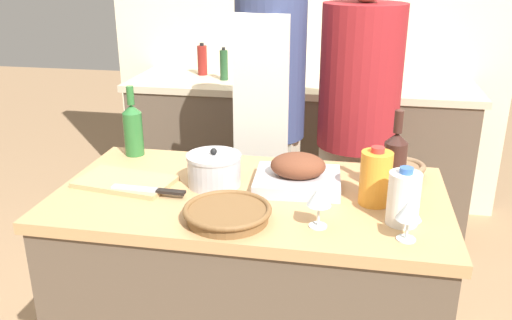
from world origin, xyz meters
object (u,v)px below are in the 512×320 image
at_px(roasting_pan, 298,174).
at_px(cutting_board, 125,182).
at_px(wine_glass_left, 409,211).
at_px(person_cook_guest, 358,122).
at_px(wine_bottle_green, 395,161).
at_px(condiment_bottle_short, 288,71).
at_px(wicker_basket, 227,213).
at_px(wine_glass_right, 319,197).
at_px(condiment_bottle_extra, 224,65).
at_px(stock_pot, 214,170).
at_px(condiment_bottle_tall, 202,60).
at_px(milk_jug, 404,198).
at_px(knife_chef, 151,190).
at_px(mixing_bowl, 402,170).
at_px(wine_bottle_dark, 133,128).
at_px(juice_jug, 376,178).
at_px(person_cook_aproned, 270,109).

relative_size(roasting_pan, cutting_board, 0.87).
xyz_separation_m(wine_glass_left, person_cook_guest, (-0.15, 1.07, -0.06)).
height_order(wine_bottle_green, person_cook_guest, person_cook_guest).
relative_size(cutting_board, condiment_bottle_short, 1.75).
relative_size(roasting_pan, wicker_basket, 1.13).
xyz_separation_m(wine_glass_right, condiment_bottle_extra, (-0.71, 1.71, 0.05)).
bearing_deg(stock_pot, condiment_bottle_short, 86.22).
bearing_deg(wine_glass_left, wine_glass_right, 172.31).
bearing_deg(condiment_bottle_tall, wicker_basket, -71.83).
bearing_deg(milk_jug, condiment_bottle_short, 110.23).
height_order(stock_pot, condiment_bottle_tall, condiment_bottle_tall).
bearing_deg(wine_glass_right, knife_chef, 168.11).
height_order(roasting_pan, condiment_bottle_extra, condiment_bottle_extra).
distance_m(cutting_board, mixing_bowl, 1.01).
bearing_deg(wine_bottle_dark, wine_glass_left, -26.90).
relative_size(wine_glass_right, knife_chef, 0.50).
distance_m(milk_jug, condiment_bottle_short, 1.60).
distance_m(juice_jug, wine_bottle_dark, 1.01).
bearing_deg(wicker_basket, wine_glass_right, 2.16).
distance_m(mixing_bowl, wine_bottle_dark, 1.07).
bearing_deg(condiment_bottle_short, wicker_basket, -89.12).
xyz_separation_m(wine_bottle_dark, condiment_bottle_extra, (0.08, 1.21, 0.04)).
relative_size(mixing_bowl, person_cook_aproned, 0.10).
bearing_deg(wine_glass_right, person_cook_guest, 84.29).
distance_m(wicker_basket, wine_bottle_green, 0.61).
bearing_deg(wine_glass_right, wicker_basket, -177.84).
bearing_deg(wine_bottle_dark, condiment_bottle_tall, 93.81).
distance_m(wine_bottle_dark, condiment_bottle_extra, 1.21).
relative_size(milk_jug, person_cook_aproned, 0.11).
xyz_separation_m(roasting_pan, wicker_basket, (-0.18, -0.30, -0.02)).
distance_m(roasting_pan, mixing_bowl, 0.40).
distance_m(roasting_pan, wine_bottle_dark, 0.73).
relative_size(mixing_bowl, wine_glass_right, 1.25).
bearing_deg(wine_bottle_green, roasting_pan, -177.62).
distance_m(wine_bottle_dark, person_cook_aproned, 0.69).
height_order(wine_bottle_green, condiment_bottle_short, wine_bottle_green).
distance_m(cutting_board, condiment_bottle_short, 1.44).
bearing_deg(condiment_bottle_extra, wine_bottle_green, -56.15).
bearing_deg(milk_jug, stock_pot, 164.06).
relative_size(juice_jug, wine_bottle_green, 0.67).
bearing_deg(mixing_bowl, stock_pot, -163.91).
xyz_separation_m(wine_bottle_green, person_cook_aproned, (-0.54, 0.68, -0.03)).
xyz_separation_m(condiment_bottle_extra, person_cook_aproned, (0.40, -0.73, -0.06)).
height_order(wine_bottle_dark, condiment_bottle_short, wine_bottle_dark).
bearing_deg(condiment_bottle_tall, stock_pot, -72.64).
bearing_deg(juice_jug, wicker_basket, -154.78).
xyz_separation_m(wine_glass_right, condiment_bottle_tall, (-0.88, 1.83, 0.05)).
relative_size(wicker_basket, condiment_bottle_extra, 1.39).
xyz_separation_m(stock_pot, knife_chef, (-0.19, -0.13, -0.04)).
bearing_deg(cutting_board, stock_pot, 9.73).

